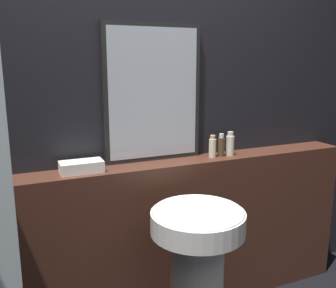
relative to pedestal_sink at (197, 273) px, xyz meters
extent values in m
cube|color=black|center=(0.02, 0.60, 0.72)|extent=(8.00, 0.06, 2.50)
cube|color=#422319|center=(0.02, 0.47, -0.03)|extent=(2.60, 0.21, 0.99)
cylinder|color=silver|center=(0.00, 0.00, 0.28)|extent=(0.47, 0.47, 0.11)
torus|color=silver|center=(0.00, 0.00, 0.33)|extent=(0.46, 0.46, 0.02)
cube|color=black|center=(-0.01, 0.56, 0.87)|extent=(0.60, 0.03, 0.81)
cube|color=#B2BCC6|center=(-0.01, 0.55, 0.87)|extent=(0.55, 0.02, 0.76)
cube|color=silver|center=(-0.47, 0.47, 0.50)|extent=(0.23, 0.12, 0.06)
cylinder|color=beige|center=(0.35, 0.47, 0.52)|extent=(0.05, 0.05, 0.12)
cylinder|color=tan|center=(0.35, 0.47, 0.59)|extent=(0.03, 0.03, 0.03)
cylinder|color=#4C3823|center=(0.41, 0.47, 0.52)|extent=(0.04, 0.04, 0.12)
cylinder|color=silver|center=(0.41, 0.47, 0.60)|extent=(0.03, 0.03, 0.03)
cylinder|color=beige|center=(0.48, 0.47, 0.53)|extent=(0.05, 0.05, 0.12)
cylinder|color=silver|center=(0.48, 0.47, 0.60)|extent=(0.04, 0.04, 0.03)
camera|label=1|loc=(-0.82, -1.51, 1.05)|focal=40.00mm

